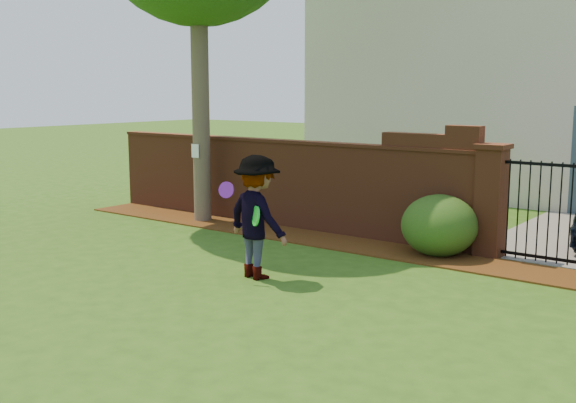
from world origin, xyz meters
The scene contains 11 objects.
ground centered at (0.00, 0.00, -0.01)m, with size 80.00×80.00×0.01m, color #2C5214.
mulch_bed centered at (-0.95, 3.34, 0.01)m, with size 11.10×1.08×0.03m, color #3D210B.
brick_wall centered at (-2.01, 4.00, 0.93)m, with size 8.70×0.31×2.16m.
pillar_left centered at (2.40, 4.00, 0.96)m, with size 0.50×0.50×1.88m.
iron_gate centered at (3.50, 4.00, 0.85)m, with size 1.78×0.03×1.60m.
house centered at (1.00, 12.00, 3.16)m, with size 12.40×6.40×6.30m.
paper_notice centered at (-3.60, 3.21, 1.50)m, with size 0.20×0.01×0.28m, color white.
shrub_left centered at (1.71, 3.55, 0.52)m, with size 1.26×1.26×1.03m, color #1B4615.
man centered at (0.14, 0.65, 0.91)m, with size 1.18×0.68×1.82m, color gray.
frisbee_purple centered at (-0.15, 0.37, 1.32)m, with size 0.24×0.24×0.02m, color purple.
frisbee_green centered at (0.33, 0.45, 0.98)m, with size 0.29×0.29×0.03m, color green.
Camera 1 is at (6.47, -6.88, 2.75)m, focal length 42.79 mm.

